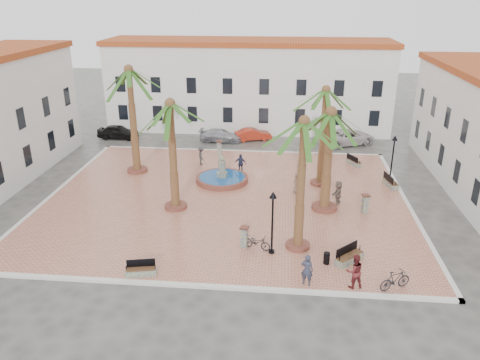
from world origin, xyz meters
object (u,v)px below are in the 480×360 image
(lamppost_s, at_px, (273,212))
(car_silver, at_px, (221,136))
(palm_ne, at_px, (325,101))
(bicycle_a, at_px, (257,242))
(car_red, at_px, (253,134))
(bollard_se, at_px, (244,237))
(litter_bin, at_px, (327,258))
(pedestrian_fountain_a, at_px, (297,183))
(bollard_e, at_px, (365,204))
(car_white, at_px, (348,137))
(bicycle_b, at_px, (395,280))
(palm_sw, at_px, (171,116))
(bench_se, at_px, (349,258))
(pedestrian_east, at_px, (338,192))
(lamppost_e, at_px, (393,152))
(bench_ne, at_px, (354,162))
(palm_e, at_px, (330,125))
(car_black, at_px, (118,132))
(bench_s, at_px, (141,271))
(fountain, at_px, (222,178))
(cyclist_b, at_px, (355,271))
(pedestrian_fountain_b, at_px, (240,164))
(bench_e, at_px, (390,183))
(palm_nw, at_px, (130,81))
(palm_s, at_px, (304,136))
(cyclist_a, at_px, (307,270))
(pedestrian_north, at_px, (201,155))
(bollard_n, at_px, (219,148))

(lamppost_s, bearing_deg, car_silver, 105.20)
(palm_ne, relative_size, bicycle_a, 4.60)
(car_red, bearing_deg, bollard_se, 164.81)
(litter_bin, bearing_deg, pedestrian_fountain_a, 98.56)
(bollard_e, relative_size, car_white, 0.25)
(bicycle_b, bearing_deg, palm_sw, 31.11)
(palm_sw, height_order, bench_se, palm_sw)
(pedestrian_east, xyz_separation_m, car_silver, (-10.31, 14.42, -0.39))
(palm_sw, relative_size, pedestrian_east, 4.47)
(lamppost_e, bearing_deg, bench_ne, 117.81)
(litter_bin, bearing_deg, palm_e, 86.98)
(car_white, bearing_deg, bench_se, 149.49)
(palm_ne, height_order, car_white, palm_ne)
(bench_ne, bearing_deg, bicycle_a, 125.22)
(bench_ne, xyz_separation_m, car_black, (-23.21, 6.14, 0.32))
(palm_sw, height_order, lamppost_e, palm_sw)
(car_red, bearing_deg, bicycle_b, -178.38)
(bench_s, distance_m, car_red, 25.69)
(bollard_se, height_order, car_white, car_white)
(palm_ne, bearing_deg, lamppost_s, -107.61)
(bicycle_a, xyz_separation_m, car_black, (-15.69, 21.25, 0.13))
(bench_s, relative_size, car_white, 0.31)
(fountain, distance_m, bench_ne, 11.97)
(palm_e, height_order, cyclist_b, palm_e)
(car_silver, height_order, car_white, car_white)
(bench_se, relative_size, cyclist_b, 0.93)
(bicycle_b, xyz_separation_m, pedestrian_fountain_b, (-9.34, 15.53, 0.29))
(bicycle_b, bearing_deg, bench_e, -36.66)
(bench_se, bearing_deg, bench_ne, 37.28)
(palm_nw, height_order, pedestrian_fountain_b, palm_nw)
(palm_s, height_order, bollard_e, palm_s)
(fountain, bearing_deg, palm_s, -59.24)
(bicycle_b, height_order, pedestrian_fountain_a, pedestrian_fountain_a)
(palm_nw, xyz_separation_m, lamppost_e, (20.52, -0.84, -4.83))
(palm_sw, height_order, pedestrian_east, palm_sw)
(palm_s, distance_m, bench_se, 7.28)
(car_white, bearing_deg, palm_nw, 93.81)
(cyclist_a, bearing_deg, pedestrian_fountain_a, -72.21)
(pedestrian_north, relative_size, car_red, 0.44)
(litter_bin, xyz_separation_m, bicycle_a, (-3.96, 1.23, 0.10))
(car_silver, bearing_deg, cyclist_b, -155.14)
(bench_se, bearing_deg, bicycle_a, 125.07)
(palm_s, height_order, bollard_n, palm_s)
(bench_ne, height_order, car_red, car_red)
(lamppost_s, bearing_deg, fountain, 112.08)
(cyclist_a, bearing_deg, bollard_se, -28.26)
(bench_ne, bearing_deg, litter_bin, 139.38)
(lamppost_e, bearing_deg, bench_se, -110.82)
(palm_sw, bearing_deg, bicycle_b, -32.52)
(bollard_n, xyz_separation_m, bollard_e, (11.50, -11.02, -0.03))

